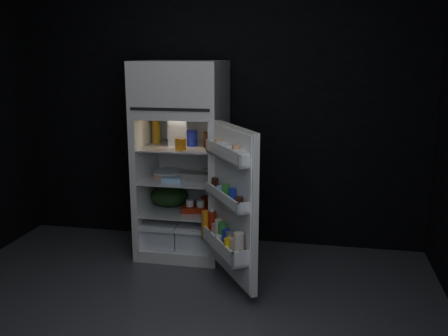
% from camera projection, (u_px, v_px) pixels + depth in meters
% --- Properties ---
extents(floor, '(4.00, 3.40, 0.00)m').
position_uv_depth(floor, '(169.00, 324.00, 3.48)').
color(floor, '#4B4B50').
rests_on(floor, ground).
extents(wall_back, '(4.00, 0.00, 2.70)m').
position_uv_depth(wall_back, '(218.00, 106.00, 4.81)').
color(wall_back, black).
rests_on(wall_back, ground).
extents(refrigerator, '(0.76, 0.71, 1.78)m').
position_uv_depth(refrigerator, '(183.00, 152.00, 4.58)').
color(refrigerator, white).
rests_on(refrigerator, ground).
extents(fridge_door, '(0.55, 0.71, 1.22)m').
position_uv_depth(fridge_door, '(231.00, 207.00, 3.87)').
color(fridge_door, white).
rests_on(fridge_door, ground).
extents(milk_jug, '(0.19, 0.19, 0.24)m').
position_uv_depth(milk_jug, '(178.00, 132.00, 4.50)').
color(milk_jug, white).
rests_on(milk_jug, refrigerator).
extents(mayo_jar, '(0.14, 0.14, 0.14)m').
position_uv_depth(mayo_jar, '(191.00, 138.00, 4.50)').
color(mayo_jar, '#1E27A4').
rests_on(mayo_jar, refrigerator).
extents(jam_jar, '(0.12, 0.12, 0.13)m').
position_uv_depth(jam_jar, '(209.00, 140.00, 4.44)').
color(jam_jar, '#33180E').
rests_on(jam_jar, refrigerator).
extents(amber_bottle, '(0.09, 0.09, 0.22)m').
position_uv_depth(amber_bottle, '(156.00, 131.00, 4.62)').
color(amber_bottle, '#B17C1C').
rests_on(amber_bottle, refrigerator).
extents(small_carton, '(0.09, 0.07, 0.10)m').
position_uv_depth(small_carton, '(181.00, 144.00, 4.30)').
color(small_carton, orange).
rests_on(small_carton, refrigerator).
extents(egg_carton, '(0.33, 0.16, 0.07)m').
position_uv_depth(egg_carton, '(196.00, 177.00, 4.47)').
color(egg_carton, gray).
rests_on(egg_carton, refrigerator).
extents(pie, '(0.35, 0.35, 0.04)m').
position_uv_depth(pie, '(169.00, 174.00, 4.64)').
color(pie, tan).
rests_on(pie, refrigerator).
extents(flat_package, '(0.18, 0.10, 0.04)m').
position_uv_depth(flat_package, '(172.00, 180.00, 4.43)').
color(flat_package, '#99C3EC').
rests_on(flat_package, refrigerator).
extents(wrapped_pkg, '(0.14, 0.12, 0.05)m').
position_uv_depth(wrapped_pkg, '(208.00, 172.00, 4.72)').
color(wrapped_pkg, beige).
rests_on(wrapped_pkg, refrigerator).
extents(produce_bag, '(0.44, 0.41, 0.20)m').
position_uv_depth(produce_bag, '(169.00, 196.00, 4.72)').
color(produce_bag, '#193815').
rests_on(produce_bag, refrigerator).
extents(yogurt_tray, '(0.29, 0.19, 0.05)m').
position_uv_depth(yogurt_tray, '(196.00, 209.00, 4.57)').
color(yogurt_tray, '#99240D').
rests_on(yogurt_tray, refrigerator).
extents(small_can_red, '(0.09, 0.09, 0.09)m').
position_uv_depth(small_can_red, '(205.00, 201.00, 4.73)').
color(small_can_red, '#99240D').
rests_on(small_can_red, refrigerator).
extents(small_can_silver, '(0.07, 0.07, 0.09)m').
position_uv_depth(small_can_silver, '(213.00, 202.00, 4.73)').
color(small_can_silver, silver).
rests_on(small_can_silver, refrigerator).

